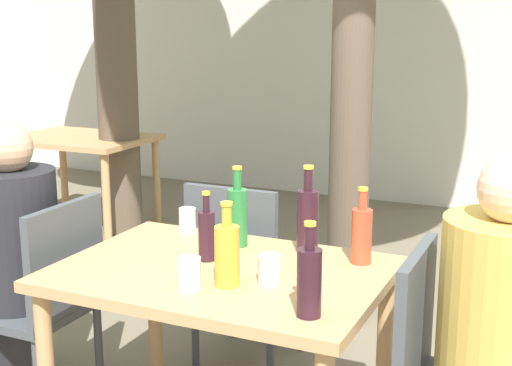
{
  "coord_description": "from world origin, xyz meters",
  "views": [
    {
      "loc": [
        1.12,
        -2.13,
        1.58
      ],
      "look_at": [
        0.0,
        0.3,
        0.98
      ],
      "focal_mm": 50.0,
      "sensor_mm": 36.0,
      "label": 1
    }
  ],
  "objects_px": {
    "dining_table_back": "(81,150)",
    "wine_bottle_3": "(207,234)",
    "green_bottle_1": "(237,215)",
    "drinking_glass_1": "(269,270)",
    "dining_table_front": "(221,294)",
    "wine_bottle_4": "(309,280)",
    "patio_chair_2": "(241,266)",
    "drinking_glass_2": "(189,273)",
    "oil_cruet_5": "(227,254)",
    "soda_bottle_2": "(362,234)",
    "person_seated_0": "(3,277)",
    "drinking_glass_0": "(187,220)",
    "wine_bottle_0": "(308,219)",
    "patio_chair_0": "(46,294)"
  },
  "relations": [
    {
      "from": "green_bottle_1",
      "to": "oil_cruet_5",
      "type": "bearing_deg",
      "value": -68.41
    },
    {
      "from": "patio_chair_2",
      "to": "drinking_glass_2",
      "type": "height_order",
      "value": "patio_chair_2"
    },
    {
      "from": "patio_chair_2",
      "to": "wine_bottle_0",
      "type": "bearing_deg",
      "value": 142.61
    },
    {
      "from": "patio_chair_0",
      "to": "oil_cruet_5",
      "type": "xyz_separation_m",
      "value": [
        0.91,
        -0.14,
        0.34
      ]
    },
    {
      "from": "patio_chair_2",
      "to": "oil_cruet_5",
      "type": "xyz_separation_m",
      "value": [
        0.33,
        -0.78,
        0.34
      ]
    },
    {
      "from": "wine_bottle_4",
      "to": "oil_cruet_5",
      "type": "bearing_deg",
      "value": 159.66
    },
    {
      "from": "green_bottle_1",
      "to": "wine_bottle_4",
      "type": "height_order",
      "value": "green_bottle_1"
    },
    {
      "from": "wine_bottle_0",
      "to": "drinking_glass_0",
      "type": "bearing_deg",
      "value": 176.23
    },
    {
      "from": "dining_table_back",
      "to": "drinking_glass_0",
      "type": "relative_size",
      "value": 10.05
    },
    {
      "from": "wine_bottle_4",
      "to": "oil_cruet_5",
      "type": "relative_size",
      "value": 1.02
    },
    {
      "from": "dining_table_front",
      "to": "person_seated_0",
      "type": "bearing_deg",
      "value": -180.0
    },
    {
      "from": "patio_chair_0",
      "to": "wine_bottle_3",
      "type": "relative_size",
      "value": 3.42
    },
    {
      "from": "wine_bottle_4",
      "to": "drinking_glass_2",
      "type": "relative_size",
      "value": 2.7
    },
    {
      "from": "green_bottle_1",
      "to": "person_seated_0",
      "type": "bearing_deg",
      "value": -164.92
    },
    {
      "from": "person_seated_0",
      "to": "drinking_glass_2",
      "type": "xyz_separation_m",
      "value": [
        1.04,
        -0.22,
        0.25
      ]
    },
    {
      "from": "green_bottle_1",
      "to": "dining_table_back",
      "type": "bearing_deg",
      "value": 139.61
    },
    {
      "from": "wine_bottle_4",
      "to": "drinking_glass_2",
      "type": "xyz_separation_m",
      "value": [
        -0.43,
        0.04,
        -0.06
      ]
    },
    {
      "from": "dining_table_back",
      "to": "drinking_glass_1",
      "type": "relative_size",
      "value": 10.46
    },
    {
      "from": "dining_table_front",
      "to": "person_seated_0",
      "type": "distance_m",
      "value": 1.04
    },
    {
      "from": "oil_cruet_5",
      "to": "soda_bottle_2",
      "type": "bearing_deg",
      "value": 50.2
    },
    {
      "from": "soda_bottle_2",
      "to": "oil_cruet_5",
      "type": "bearing_deg",
      "value": -129.8
    },
    {
      "from": "dining_table_front",
      "to": "drinking_glass_1",
      "type": "xyz_separation_m",
      "value": [
        0.22,
        -0.07,
        0.15
      ]
    },
    {
      "from": "wine_bottle_3",
      "to": "drinking_glass_2",
      "type": "xyz_separation_m",
      "value": [
        0.09,
        -0.28,
        -0.05
      ]
    },
    {
      "from": "dining_table_front",
      "to": "soda_bottle_2",
      "type": "distance_m",
      "value": 0.55
    },
    {
      "from": "wine_bottle_0",
      "to": "drinking_glass_2",
      "type": "height_order",
      "value": "wine_bottle_0"
    },
    {
      "from": "green_bottle_1",
      "to": "drinking_glass_1",
      "type": "height_order",
      "value": "green_bottle_1"
    },
    {
      "from": "patio_chair_2",
      "to": "wine_bottle_3",
      "type": "relative_size",
      "value": 3.42
    },
    {
      "from": "person_seated_0",
      "to": "wine_bottle_0",
      "type": "relative_size",
      "value": 3.56
    },
    {
      "from": "patio_chair_2",
      "to": "soda_bottle_2",
      "type": "bearing_deg",
      "value": 150.43
    },
    {
      "from": "oil_cruet_5",
      "to": "green_bottle_1",
      "type": "bearing_deg",
      "value": 111.59
    },
    {
      "from": "green_bottle_1",
      "to": "drinking_glass_2",
      "type": "xyz_separation_m",
      "value": [
        0.06,
        -0.48,
        -0.07
      ]
    },
    {
      "from": "wine_bottle_0",
      "to": "soda_bottle_2",
      "type": "height_order",
      "value": "wine_bottle_0"
    },
    {
      "from": "dining_table_front",
      "to": "wine_bottle_3",
      "type": "relative_size",
      "value": 4.44
    },
    {
      "from": "dining_table_front",
      "to": "wine_bottle_4",
      "type": "bearing_deg",
      "value": -31.55
    },
    {
      "from": "patio_chair_2",
      "to": "oil_cruet_5",
      "type": "distance_m",
      "value": 0.92
    },
    {
      "from": "oil_cruet_5",
      "to": "drinking_glass_2",
      "type": "height_order",
      "value": "oil_cruet_5"
    },
    {
      "from": "dining_table_front",
      "to": "drinking_glass_2",
      "type": "bearing_deg",
      "value": -90.7
    },
    {
      "from": "patio_chair_2",
      "to": "drinking_glass_0",
      "type": "bearing_deg",
      "value": 71.47
    },
    {
      "from": "patio_chair_0",
      "to": "drinking_glass_0",
      "type": "bearing_deg",
      "value": 125.53
    },
    {
      "from": "soda_bottle_2",
      "to": "wine_bottle_4",
      "type": "distance_m",
      "value": 0.53
    },
    {
      "from": "wine_bottle_0",
      "to": "wine_bottle_3",
      "type": "distance_m",
      "value": 0.39
    },
    {
      "from": "green_bottle_1",
      "to": "wine_bottle_0",
      "type": "bearing_deg",
      "value": 8.46
    },
    {
      "from": "dining_table_back",
      "to": "wine_bottle_4",
      "type": "distance_m",
      "value": 3.75
    },
    {
      "from": "patio_chair_2",
      "to": "drinking_glass_2",
      "type": "distance_m",
      "value": 0.94
    },
    {
      "from": "dining_table_back",
      "to": "wine_bottle_3",
      "type": "height_order",
      "value": "wine_bottle_3"
    },
    {
      "from": "wine_bottle_4",
      "to": "drinking_glass_0",
      "type": "bearing_deg",
      "value": 141.63
    },
    {
      "from": "patio_chair_2",
      "to": "person_seated_0",
      "type": "height_order",
      "value": "person_seated_0"
    },
    {
      "from": "person_seated_0",
      "to": "wine_bottle_0",
      "type": "height_order",
      "value": "person_seated_0"
    },
    {
      "from": "soda_bottle_2",
      "to": "oil_cruet_5",
      "type": "xyz_separation_m",
      "value": [
        -0.34,
        -0.41,
        0.0
      ]
    },
    {
      "from": "green_bottle_1",
      "to": "drinking_glass_1",
      "type": "bearing_deg",
      "value": -49.76
    }
  ]
}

